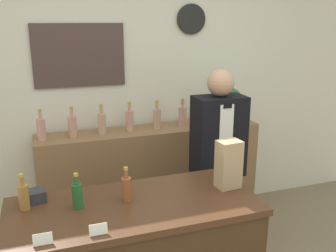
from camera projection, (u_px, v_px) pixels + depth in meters
name	position (u px, v px, depth m)	size (l,w,h in m)	color
back_wall	(129.00, 85.00, 3.52)	(5.20, 0.09, 2.70)	silver
back_shelf	(152.00, 178.00, 3.59)	(2.07, 0.36, 0.97)	#8E6642
shopkeeper	(217.00, 167.00, 3.04)	(0.40, 0.25, 1.59)	black
potted_plant	(229.00, 104.00, 3.63)	(0.25, 0.25, 0.35)	#B27047
paper_bag	(229.00, 164.00, 2.32)	(0.15, 0.12, 0.30)	tan
price_card_left	(43.00, 239.00, 1.75)	(0.09, 0.02, 0.06)	white
price_card_right	(98.00, 229.00, 1.84)	(0.09, 0.02, 0.06)	white
gift_box	(35.00, 196.00, 2.17)	(0.12, 0.12, 0.07)	#2D2D33
counter_bottle_0	(24.00, 196.00, 2.07)	(0.06, 0.06, 0.21)	#A26E35
counter_bottle_1	(77.00, 195.00, 2.08)	(0.06, 0.06, 0.21)	#24592C
counter_bottle_2	(126.00, 188.00, 2.16)	(0.06, 0.06, 0.21)	brown
shelf_bottle_0	(41.00, 129.00, 3.12)	(0.07, 0.07, 0.26)	tan
shelf_bottle_1	(72.00, 126.00, 3.20)	(0.07, 0.07, 0.26)	tan
shelf_bottle_2	(102.00, 123.00, 3.30)	(0.07, 0.07, 0.26)	tan
shelf_bottle_3	(130.00, 120.00, 3.39)	(0.07, 0.07, 0.26)	tan
shelf_bottle_4	(157.00, 118.00, 3.45)	(0.07, 0.07, 0.26)	tan
shelf_bottle_5	(182.00, 116.00, 3.53)	(0.07, 0.07, 0.26)	tan
shelf_bottle_6	(207.00, 114.00, 3.61)	(0.07, 0.07, 0.26)	tan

